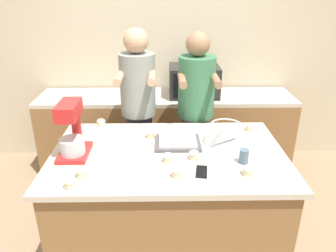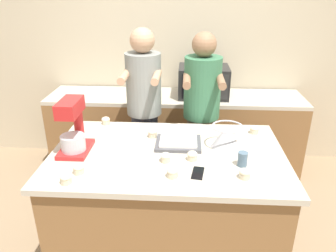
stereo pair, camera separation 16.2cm
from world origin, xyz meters
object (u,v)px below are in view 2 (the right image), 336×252
at_px(cupcake_1, 166,157).
at_px(cupcake_7, 66,179).
at_px(cupcake_3, 172,172).
at_px(cupcake_6, 106,121).
at_px(cupcake_2, 245,174).
at_px(cupcake_4, 254,129).
at_px(cell_phone, 198,173).
at_px(stand_mixer, 73,129).
at_px(mixing_bowl, 227,136).
at_px(baking_tray, 178,143).
at_px(drinking_glass, 243,159).
at_px(person_left, 145,115).
at_px(cupcake_0, 152,133).
at_px(person_right, 201,119).
at_px(microwave_oven, 203,82).
at_px(cupcake_5, 78,169).
at_px(cupcake_8, 192,156).

xyz_separation_m(cupcake_1, cupcake_7, (-0.58, -0.30, 0.00)).
height_order(cupcake_3, cupcake_7, same).
bearing_deg(cupcake_6, cupcake_3, -52.68).
height_order(cupcake_2, cupcake_6, same).
bearing_deg(cupcake_4, cell_phone, -126.23).
height_order(stand_mixer, cupcake_4, stand_mixer).
height_order(mixing_bowl, baking_tray, mixing_bowl).
bearing_deg(cupcake_1, drinking_glass, -2.60).
xyz_separation_m(person_left, cupcake_0, (0.13, -0.48, 0.05)).
bearing_deg(person_right, microwave_oven, 86.50).
bearing_deg(person_right, stand_mixer, -140.89).
relative_size(stand_mixer, cupcake_3, 5.57).
relative_size(cupcake_3, cupcake_5, 1.00).
distance_m(person_right, cupcake_5, 1.32).
distance_m(drinking_glass, cupcake_1, 0.51).
relative_size(person_right, cell_phone, 10.85).
height_order(cupcake_7, cupcake_8, same).
bearing_deg(cupcake_7, person_right, 53.72).
distance_m(person_left, person_right, 0.52).
xyz_separation_m(cupcake_2, cupcake_4, (0.18, 0.67, 0.00)).
bearing_deg(cupcake_6, drinking_glass, -30.73).
height_order(cupcake_4, cupcake_7, same).
height_order(person_left, cupcake_1, person_left).
distance_m(microwave_oven, cell_phone, 1.66).
xyz_separation_m(stand_mixer, microwave_oven, (0.96, 1.40, -0.04)).
relative_size(microwave_oven, cupcake_7, 7.57).
height_order(baking_tray, drinking_glass, drinking_glass).
xyz_separation_m(cupcake_1, cupcake_8, (0.18, 0.03, 0.00)).
distance_m(baking_tray, microwave_oven, 1.28).
bearing_deg(drinking_glass, cupcake_3, -159.95).
bearing_deg(mixing_bowl, cupcake_6, 159.77).
bearing_deg(cell_phone, cupcake_3, -163.12).
distance_m(cell_phone, cupcake_6, 1.07).
bearing_deg(cupcake_3, cell_phone, 16.88).
bearing_deg(microwave_oven, cupcake_8, -94.99).
bearing_deg(cell_phone, cupcake_1, 146.88).
xyz_separation_m(mixing_bowl, cell_phone, (-0.22, -0.39, -0.08)).
distance_m(person_right, mixing_bowl, 0.65).
relative_size(cell_phone, drinking_glass, 1.54).
relative_size(cupcake_3, cupcake_7, 1.00).
height_order(person_right, cupcake_3, person_right).
xyz_separation_m(stand_mixer, cupcake_6, (0.10, 0.50, -0.14)).
height_order(cell_phone, drinking_glass, drinking_glass).
relative_size(stand_mixer, cupcake_1, 5.57).
height_order(mixing_bowl, cupcake_5, mixing_bowl).
height_order(microwave_oven, cupcake_2, microwave_oven).
relative_size(cupcake_1, cupcake_3, 1.00).
xyz_separation_m(mixing_bowl, drinking_glass, (0.08, -0.27, -0.04)).
height_order(cupcake_2, cupcake_5, same).
relative_size(cupcake_1, cupcake_4, 1.00).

